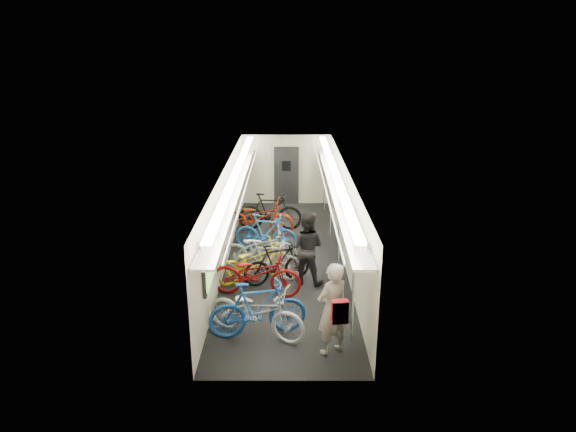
{
  "coord_description": "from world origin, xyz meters",
  "views": [
    {
      "loc": [
        0.08,
        -12.17,
        5.28
      ],
      "look_at": [
        0.06,
        0.15,
        1.15
      ],
      "focal_mm": 32.0,
      "sensor_mm": 36.0,
      "label": 1
    }
  ],
  "objects_px": {
    "passenger_near": "(332,309)",
    "bicycle_1": "(258,309)",
    "bicycle_0": "(256,311)",
    "passenger_mid": "(306,248)",
    "backpack": "(340,312)"
  },
  "relations": [
    {
      "from": "bicycle_1",
      "to": "passenger_near",
      "type": "relative_size",
      "value": 1.07
    },
    {
      "from": "bicycle_1",
      "to": "backpack",
      "type": "height_order",
      "value": "backpack"
    },
    {
      "from": "passenger_mid",
      "to": "backpack",
      "type": "height_order",
      "value": "passenger_mid"
    },
    {
      "from": "passenger_near",
      "to": "bicycle_1",
      "type": "bearing_deg",
      "value": -56.38
    },
    {
      "from": "bicycle_0",
      "to": "bicycle_1",
      "type": "relative_size",
      "value": 1.06
    },
    {
      "from": "passenger_mid",
      "to": "bicycle_1",
      "type": "bearing_deg",
      "value": 84.43
    },
    {
      "from": "bicycle_0",
      "to": "passenger_mid",
      "type": "relative_size",
      "value": 1.15
    },
    {
      "from": "bicycle_0",
      "to": "passenger_near",
      "type": "xyz_separation_m",
      "value": [
        1.37,
        -0.54,
        0.35
      ]
    },
    {
      "from": "bicycle_1",
      "to": "passenger_mid",
      "type": "relative_size",
      "value": 1.08
    },
    {
      "from": "bicycle_1",
      "to": "backpack",
      "type": "xyz_separation_m",
      "value": [
        1.39,
        -1.39,
        0.72
      ]
    },
    {
      "from": "passenger_mid",
      "to": "passenger_near",
      "type": "bearing_deg",
      "value": 114.75
    },
    {
      "from": "bicycle_0",
      "to": "bicycle_1",
      "type": "bearing_deg",
      "value": -13.21
    },
    {
      "from": "passenger_mid",
      "to": "bicycle_0",
      "type": "bearing_deg",
      "value": 84.24
    },
    {
      "from": "bicycle_1",
      "to": "backpack",
      "type": "distance_m",
      "value": 2.1
    },
    {
      "from": "bicycle_0",
      "to": "passenger_mid",
      "type": "height_order",
      "value": "passenger_mid"
    }
  ]
}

